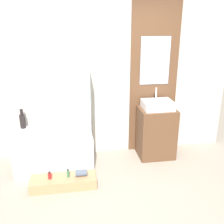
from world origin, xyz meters
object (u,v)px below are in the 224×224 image
Objects in this scene: bathtub at (55,149)px; wooden_step_bench at (64,182)px; sink at (158,105)px; bottle_soap_primary at (50,176)px; bottle_soap_secondary at (68,173)px; vase_tall_dark at (22,120)px; vase_round_light at (34,124)px.

bathtub is 0.65m from wooden_step_bench.
wooden_step_bench is (0.13, -0.60, -0.21)m from bathtub.
sink is 1.97m from bottle_soap_primary.
sink is 4.51× the size of bottle_soap_primary.
bathtub is 0.63m from bottle_soap_secondary.
sink is (1.66, 0.09, 0.62)m from bathtub.
bottle_soap_primary is at bearing 180.00° from wooden_step_bench.
vase_round_light is (0.17, -0.02, -0.06)m from vase_tall_dark.
vase_tall_dark is (-0.62, 0.86, 0.62)m from wooden_step_bench.
sink is 2.00m from vase_round_light.
bathtub is at bearing 85.35° from bottle_soap_primary.
vase_tall_dark is 2.97× the size of bottle_soap_primary.
bottle_soap_primary is at bearing -62.98° from vase_tall_dark.
vase_tall_dark is 0.18m from vase_round_light.
bathtub is at bearing 102.41° from wooden_step_bench.
bathtub is 1.29× the size of wooden_step_bench.
sink is 2.16m from vase_tall_dark.
vase_tall_dark reaches higher than bottle_soap_primary.
bottle_soap_primary is at bearing 180.00° from bottle_soap_secondary.
bottle_soap_secondary is at bearing 0.00° from bottle_soap_primary.
vase_round_light is at bearing 175.63° from sink.
bathtub is 8.98× the size of vase_round_light.
vase_round_light is (-1.98, 0.15, -0.27)m from sink.
bottle_soap_secondary is at bearing -58.31° from vase_round_light.
sink reaches higher than wooden_step_bench.
bathtub is 3.69× the size of vase_tall_dark.
bottle_soap_secondary is at bearing -154.91° from sink.
vase_round_light reaches higher than bathtub.
wooden_step_bench is at bearing 180.00° from bottle_soap_secondary.
bathtub reaches higher than bottle_soap_secondary.
bottle_soap_secondary is at bearing -51.39° from vase_tall_dark.
vase_round_light is 1.07m from bottle_soap_secondary.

